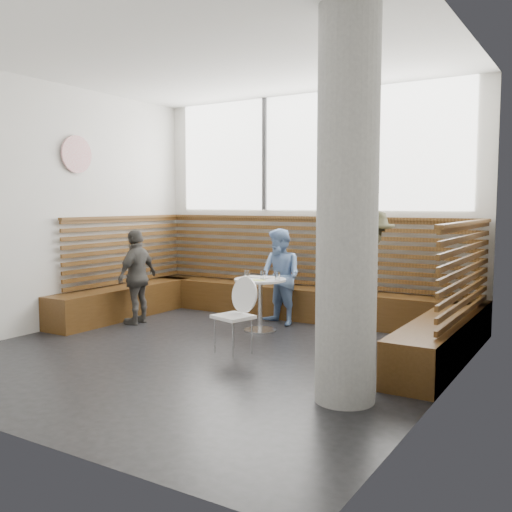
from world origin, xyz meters
The scene contains 15 objects.
room centered at (0.00, 0.00, 1.60)m, with size 5.00×5.00×3.20m.
booth centered at (0.00, 1.77, 0.41)m, with size 5.00×2.50×1.44m.
concrete_column centered at (1.85, -0.60, 1.60)m, with size 0.50×0.50×3.20m, color gray.
wall_art centered at (-2.46, 0.40, 2.30)m, with size 0.50×0.50×0.03m, color white.
cafe_table centered at (-0.10, 1.26, 0.49)m, with size 0.66×0.66×0.68m.
cafe_chair centered at (0.21, 0.24, 0.48)m, with size 0.40×0.39×0.83m.
adult_man centered at (1.36, 1.19, 0.80)m, with size 1.03×0.59×1.59m, color #45452E.
child_back centered at (-0.08, 1.75, 0.65)m, with size 0.63×0.49×1.31m, color #7597CB.
child_left centered at (-1.78, 0.80, 0.65)m, with size 0.76×0.32×1.29m, color #4A4743.
plate_near centered at (-0.27, 1.33, 0.69)m, with size 0.21×0.21×0.01m, color white.
plate_far centered at (-0.05, 1.39, 0.69)m, with size 0.18×0.18×0.01m, color white.
glass_left centered at (-0.29, 1.25, 0.73)m, with size 0.06×0.06×0.10m, color white.
glass_mid centered at (-0.04, 1.24, 0.74)m, with size 0.07×0.07×0.11m, color white.
glass_right centered at (0.15, 1.27, 0.74)m, with size 0.07×0.07×0.11m, color white.
menu_card centered at (-0.05, 1.13, 0.68)m, with size 0.18×0.13×0.00m, color #A5C64C.
Camera 1 is at (3.64, -4.93, 1.64)m, focal length 40.00 mm.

